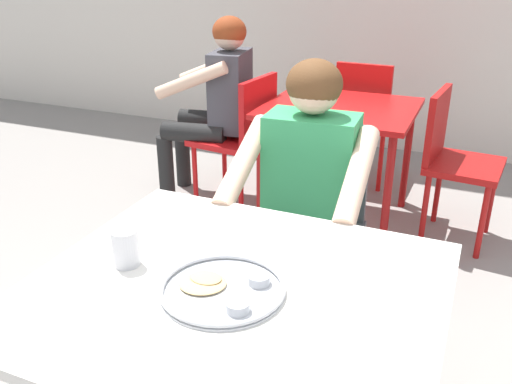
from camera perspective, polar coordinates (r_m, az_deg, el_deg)
table_foreground at (r=1.43m, az=-2.31°, el=-12.44°), size 1.02×0.90×0.75m
thali_tray at (r=1.36m, az=-3.45°, el=-10.00°), size 0.31×0.31×0.03m
drinking_cup at (r=1.49m, az=-13.46°, el=-5.53°), size 0.07×0.07×0.10m
chair_foreground at (r=2.32m, az=6.36°, el=-2.44°), size 0.41×0.45×0.87m
diner_foreground at (r=2.04m, az=4.99°, el=0.07°), size 0.51×0.57×1.17m
table_background_red at (r=3.24m, az=8.70°, el=7.33°), size 0.85×0.77×0.71m
chair_red_left at (r=3.41m, az=-1.43°, el=6.27°), size 0.47×0.47×0.84m
chair_red_right at (r=3.19m, az=19.79°, el=3.74°), size 0.42×0.46×0.84m
chair_red_far at (r=3.83m, az=11.31°, el=7.94°), size 0.40×0.43×0.86m
patron_background at (r=3.47m, az=-4.18°, el=10.16°), size 0.60×0.55×1.18m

